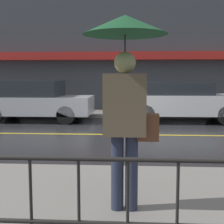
# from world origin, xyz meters

# --- Properties ---
(ground_plane) EXTENTS (80.00, 80.00, 0.00)m
(ground_plane) POSITION_xyz_m (0.00, 0.00, 0.00)
(ground_plane) COLOR #262628
(sidewalk_near) EXTENTS (28.00, 3.20, 0.14)m
(sidewalk_near) POSITION_xyz_m (0.00, -5.24, 0.07)
(sidewalk_near) COLOR slate
(sidewalk_near) RESTS_ON ground_plane
(sidewalk_far) EXTENTS (28.00, 2.00, 0.14)m
(sidewalk_far) POSITION_xyz_m (0.00, 4.65, 0.07)
(sidewalk_far) COLOR slate
(sidewalk_far) RESTS_ON ground_plane
(lane_marking) EXTENTS (25.20, 0.12, 0.01)m
(lane_marking) POSITION_xyz_m (0.00, 0.00, 0.00)
(lane_marking) COLOR gold
(lane_marking) RESTS_ON ground_plane
(building_storefront) EXTENTS (28.00, 0.85, 6.60)m
(building_storefront) POSITION_xyz_m (0.00, 5.77, 3.26)
(building_storefront) COLOR #383D42
(building_storefront) RESTS_ON ground_plane
(railing_foreground) EXTENTS (12.00, 0.04, 0.91)m
(railing_foreground) POSITION_xyz_m (0.00, -6.59, 0.71)
(railing_foreground) COLOR black
(railing_foreground) RESTS_ON sidewalk_near
(pedestrian) EXTENTS (0.91, 0.91, 2.15)m
(pedestrian) POSITION_xyz_m (0.32, -5.41, 1.73)
(pedestrian) COLOR #23283D
(pedestrian) RESTS_ON sidewalk_near
(car_silver) EXTENTS (4.16, 1.93, 1.51)m
(car_silver) POSITION_xyz_m (-3.23, 2.73, 0.76)
(car_silver) COLOR #B2B5BA
(car_silver) RESTS_ON ground_plane
(car_white) EXTENTS (4.49, 1.71, 1.46)m
(car_white) POSITION_xyz_m (2.22, 2.73, 0.76)
(car_white) COLOR silver
(car_white) RESTS_ON ground_plane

